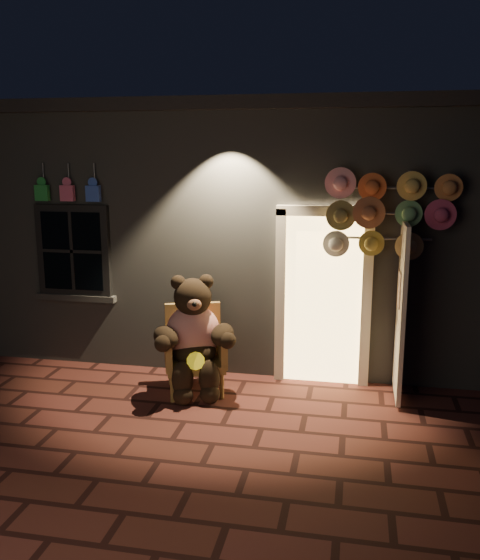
# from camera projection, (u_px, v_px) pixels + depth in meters

# --- Properties ---
(ground) EXTENTS (60.00, 60.00, 0.00)m
(ground) POSITION_uv_depth(u_px,v_px,m) (184.00, 422.00, 6.30)
(ground) COLOR #582621
(ground) RESTS_ON ground
(shop_building) EXTENTS (7.30, 5.95, 3.51)m
(shop_building) POSITION_uv_depth(u_px,v_px,m) (251.00, 219.00, 9.76)
(shop_building) COLOR slate
(shop_building) RESTS_ON ground
(wicker_armchair) EXTENTS (0.86, 0.83, 1.02)m
(wicker_armchair) POSITION_uv_depth(u_px,v_px,m) (194.00, 349.00, 7.08)
(wicker_armchair) COLOR olive
(wicker_armchair) RESTS_ON ground
(teddy_bear) EXTENTS (0.97, 0.92, 1.42)m
(teddy_bear) POSITION_uv_depth(u_px,v_px,m) (194.00, 336.00, 6.91)
(teddy_bear) COLOR red
(teddy_bear) RESTS_ON ground
(hat_rack) EXTENTS (1.49, 0.22, 2.63)m
(hat_rack) POSITION_uv_depth(u_px,v_px,m) (386.00, 214.00, 6.69)
(hat_rack) COLOR #59595E
(hat_rack) RESTS_ON ground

